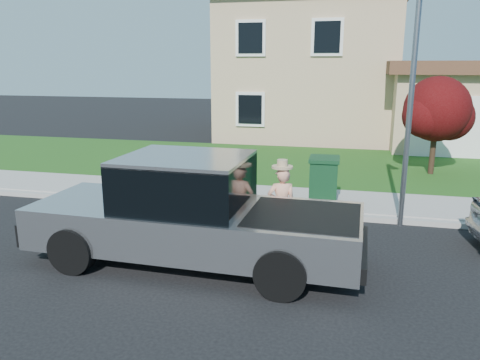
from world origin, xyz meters
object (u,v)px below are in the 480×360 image
woman (281,204)px  ornamental_tree (438,112)px  trash_bin (324,181)px  pickup_truck (193,214)px  street_lamp (412,97)px

woman → ornamental_tree: ornamental_tree is taller
ornamental_tree → trash_bin: size_ratio=2.61×
pickup_truck → woman: (1.40, 1.32, -0.11)m
woman → street_lamp: (2.47, 1.60, 2.03)m
woman → trash_bin: bearing=-122.5°
woman → trash_bin: 2.53m
pickup_truck → ornamental_tree: 9.77m
street_lamp → trash_bin: bearing=134.7°
pickup_truck → trash_bin: bearing=62.6°
woman → ornamental_tree: size_ratio=0.56×
pickup_truck → street_lamp: 5.22m
woman → trash_bin: woman is taller
street_lamp → woman: bearing=-167.4°
ornamental_tree → trash_bin: ornamental_tree is taller
trash_bin → street_lamp: bearing=-25.8°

